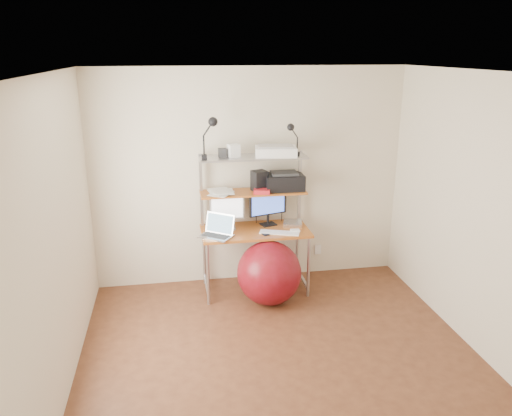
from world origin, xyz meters
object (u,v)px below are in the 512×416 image
Objects in this scene: monitor_silver at (227,209)px; monitor_black at (268,205)px; laptop at (218,231)px; exercise_ball at (269,273)px; printer at (284,181)px.

monitor_black reaches higher than monitor_silver.
monitor_black is 1.07× the size of laptop.
laptop is (-0.13, -0.22, -0.18)m from monitor_silver.
laptop is (-0.60, -0.27, -0.18)m from monitor_black.
laptop reaches higher than exercise_ball.
exercise_ball is at bearing -116.10° from monitor_black.
monitor_silver is 0.71m from printer.
exercise_ball is (-0.26, -0.46, -0.90)m from printer.
printer is (0.66, 0.04, 0.28)m from monitor_silver.
exercise_ball is at bearing -118.08° from printer.
laptop is at bearing -173.05° from monitor_black.
monitor_black is 0.66× the size of exercise_ball.
monitor_silver is 0.98× the size of laptop.
exercise_ball is (-0.08, -0.47, -0.62)m from monitor_black.
monitor_silver is 0.31m from laptop.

